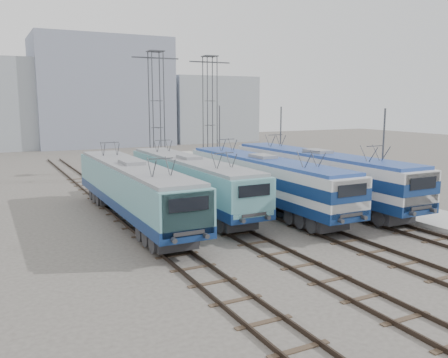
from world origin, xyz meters
TOP-DOWN VIEW (x-y plane):
  - ground at (0.00, 0.00)m, footprint 160.00×160.00m
  - platform at (10.20, 8.00)m, footprint 4.00×70.00m
  - locomotive_far_left at (-6.75, 7.18)m, footprint 2.83×17.89m
  - locomotive_center_left at (-2.25, 8.78)m, footprint 2.77×17.47m
  - locomotive_center_right at (2.25, 6.52)m, footprint 2.81×17.78m
  - locomotive_far_right at (6.75, 6.25)m, footprint 2.94×18.59m
  - catenary_tower_west at (0.00, 22.00)m, footprint 4.50×1.20m
  - catenary_tower_east at (6.50, 24.00)m, footprint 4.50×1.20m
  - mast_front at (8.60, 2.00)m, footprint 0.12×0.12m
  - mast_mid at (8.60, 14.00)m, footprint 0.12×0.12m
  - mast_rear at (8.60, 26.00)m, footprint 0.12×0.12m
  - building_center at (4.00, 62.00)m, footprint 22.00×14.00m
  - building_east at (24.00, 62.00)m, footprint 16.00×12.00m

SIDE VIEW (x-z plane):
  - ground at x=0.00m, z-range 0.00..0.00m
  - platform at x=10.20m, z-range 0.00..0.30m
  - locomotive_center_left at x=-2.25m, z-range 0.54..3.83m
  - locomotive_far_left at x=-6.75m, z-range 0.55..3.91m
  - locomotive_center_right at x=2.25m, z-range 0.60..3.94m
  - locomotive_far_right at x=6.75m, z-range 0.62..4.12m
  - mast_front at x=8.60m, z-range 0.00..7.00m
  - mast_mid at x=8.60m, z-range 0.00..7.00m
  - mast_rear at x=8.60m, z-range 0.00..7.00m
  - building_east at x=24.00m, z-range 0.00..12.00m
  - catenary_tower_west at x=0.00m, z-range 0.64..12.64m
  - catenary_tower_east at x=6.50m, z-range 0.64..12.64m
  - building_center at x=4.00m, z-range 0.00..18.00m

